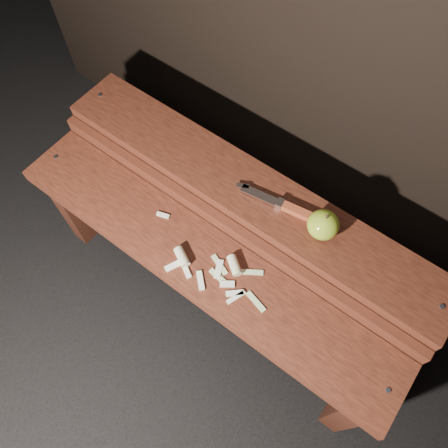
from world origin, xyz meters
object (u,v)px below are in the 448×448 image
Objects in this scene: apple at (323,225)px; knife at (289,208)px; bench_front_tier at (198,270)px; bench_rear_tier at (246,204)px.

knife is at bearing 176.88° from apple.
bench_rear_tier is (0.00, 0.23, 0.06)m from bench_front_tier.
bench_front_tier is at bearing -118.02° from knife.
bench_rear_tier is 5.15× the size of knife.
bench_front_tier is at bearing -90.00° from bench_rear_tier.
apple is at bearing -3.12° from knife.
bench_rear_tier is at bearing -175.52° from knife.
bench_rear_tier is at bearing 90.00° from bench_front_tier.
apple is at bearing 1.09° from bench_rear_tier.
bench_rear_tier is 14.03× the size of apple.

